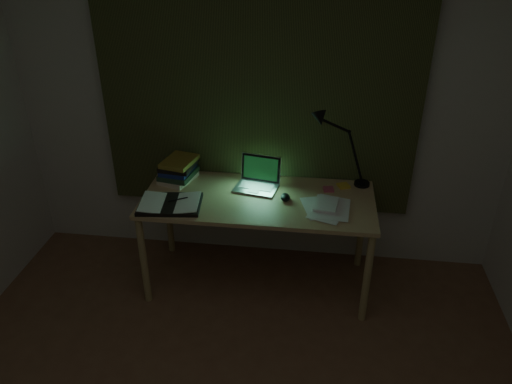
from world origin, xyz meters
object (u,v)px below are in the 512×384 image
desk (258,241)px  laptop (256,176)px  open_textbook (170,204)px  book_stack (179,169)px  desk_lamp (366,147)px  loose_papers (319,202)px

desk → laptop: bearing=104.9°
open_textbook → book_stack: bearing=89.3°
desk → desk_lamp: (0.70, 0.27, 0.65)m
desk → laptop: size_ratio=4.82×
laptop → book_stack: (-0.56, 0.07, -0.02)m
book_stack → laptop: bearing=-7.2°
open_textbook → loose_papers: (0.96, 0.15, -0.01)m
desk_lamp → desk: bearing=-158.9°
laptop → loose_papers: size_ratio=0.92×
laptop → loose_papers: (0.43, -0.14, -0.09)m
desk → book_stack: 0.76m
open_textbook → loose_papers: bearing=2.9°
open_textbook → desk: bearing=11.5°
open_textbook → desk_lamp: 1.36m
laptop → open_textbook: (-0.53, -0.30, -0.09)m
loose_papers → desk_lamp: (0.30, 0.30, 0.28)m
book_stack → open_textbook: bearing=-84.6°
book_stack → loose_papers: 1.02m
book_stack → loose_papers: book_stack is taller
desk → loose_papers: size_ratio=4.46×
book_stack → loose_papers: bearing=-12.2°
desk → open_textbook: 0.69m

